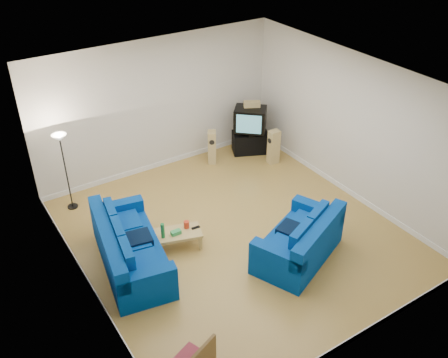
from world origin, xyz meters
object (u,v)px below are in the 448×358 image
sofa_three_seat (128,251)px  sofa_loveseat (301,243)px  coffee_table (176,235)px  tv_stand (250,142)px  television (250,119)px

sofa_three_seat → sofa_loveseat: size_ratio=1.19×
sofa_three_seat → coffee_table: bearing=100.1°
sofa_three_seat → tv_stand: 5.02m
sofa_loveseat → television: size_ratio=2.22×
sofa_three_seat → television: size_ratio=2.65×
sofa_three_seat → sofa_loveseat: sofa_loveseat is taller
coffee_table → television: bearing=34.5°
tv_stand → television: size_ratio=0.94×
coffee_table → television: television is taller
coffee_table → television: 4.15m
sofa_three_seat → tv_stand: bearing=128.2°
sofa_loveseat → coffee_table: bearing=116.4°
sofa_loveseat → sofa_three_seat: bearing=128.0°
coffee_table → sofa_three_seat: bearing=-179.9°
sofa_loveseat → tv_stand: size_ratio=2.37×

